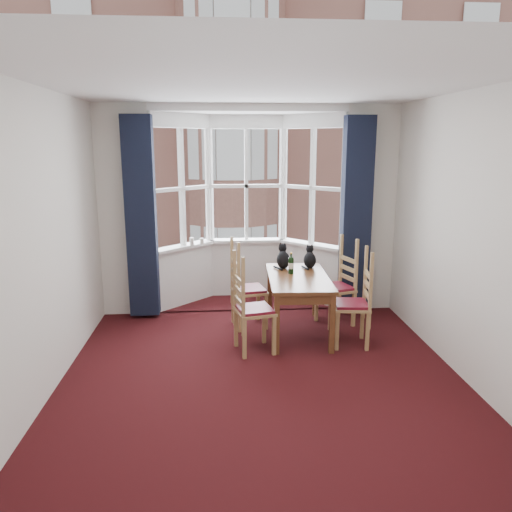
{
  "coord_description": "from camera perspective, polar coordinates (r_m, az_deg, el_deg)",
  "views": [
    {
      "loc": [
        -0.39,
        -4.44,
        2.3
      ],
      "look_at": [
        0.0,
        1.05,
        1.05
      ],
      "focal_mm": 35.0,
      "sensor_mm": 36.0,
      "label": 1
    }
  ],
  "objects": [
    {
      "name": "floor",
      "position": [
        5.02,
        0.85,
        -14.5
      ],
      "size": [
        4.5,
        4.5,
        0.0
      ],
      "primitive_type": "plane",
      "color": "black",
      "rests_on": "ground"
    },
    {
      "name": "chair_right_far",
      "position": [
        6.55,
        9.74,
        -3.61
      ],
      "size": [
        0.51,
        0.52,
        0.92
      ],
      "color": "#A98652",
      "rests_on": "floor"
    },
    {
      "name": "ceiling",
      "position": [
        4.49,
        0.97,
        19.18
      ],
      "size": [
        4.5,
        4.5,
        0.0
      ],
      "primitive_type": "plane",
      "rotation": [
        3.14,
        0.0,
        0.0
      ],
      "color": "white",
      "rests_on": "floor"
    },
    {
      "name": "chair_right_near",
      "position": [
        5.89,
        11.69,
        -5.58
      ],
      "size": [
        0.45,
        0.46,
        0.92
      ],
      "color": "#A98652",
      "rests_on": "floor"
    },
    {
      "name": "dining_table",
      "position": [
        6.08,
        4.86,
        -3.19
      ],
      "size": [
        0.76,
        1.36,
        0.73
      ],
      "color": "brown",
      "rests_on": "floor"
    },
    {
      "name": "chair_left_far",
      "position": [
        6.32,
        -1.59,
        -4.02
      ],
      "size": [
        0.48,
        0.49,
        0.92
      ],
      "color": "#A98652",
      "rests_on": "floor"
    },
    {
      "name": "wall_back_pier_right",
      "position": [
        7.05,
        12.79,
        5.15
      ],
      "size": [
        0.7,
        0.12,
        2.8
      ],
      "primitive_type": "cube",
      "color": "silver",
      "rests_on": "floor"
    },
    {
      "name": "tenement_building",
      "position": [
        18.47,
        -2.96,
        10.61
      ],
      "size": [
        18.4,
        7.8,
        15.2
      ],
      "color": "#985E4E",
      "rests_on": "street"
    },
    {
      "name": "wall_near",
      "position": [
        2.4,
        5.66,
        -9.31
      ],
      "size": [
        4.0,
        0.0,
        4.0
      ],
      "primitive_type": "plane",
      "rotation": [
        -1.57,
        0.0,
        0.0
      ],
      "color": "silver",
      "rests_on": "floor"
    },
    {
      "name": "curtain_left",
      "position": [
        6.66,
        -13.0,
        4.27
      ],
      "size": [
        0.38,
        0.22,
        2.6
      ],
      "primitive_type": "cube",
      "color": "black",
      "rests_on": "floor"
    },
    {
      "name": "wall_left",
      "position": [
        4.81,
        -23.58,
        0.92
      ],
      "size": [
        0.0,
        4.5,
        4.5
      ],
      "primitive_type": "plane",
      "rotation": [
        1.57,
        0.0,
        1.57
      ],
      "color": "silver",
      "rests_on": "floor"
    },
    {
      "name": "curtain_right",
      "position": [
        6.83,
        11.35,
        4.54
      ],
      "size": [
        0.38,
        0.22,
        2.6
      ],
      "primitive_type": "cube",
      "color": "black",
      "rests_on": "floor"
    },
    {
      "name": "cat_left",
      "position": [
        6.42,
        3.13,
        -0.27
      ],
      "size": [
        0.18,
        0.25,
        0.33
      ],
      "color": "black",
      "rests_on": "dining_table"
    },
    {
      "name": "street",
      "position": [
        37.62,
        -3.43,
        0.04
      ],
      "size": [
        80.0,
        80.0,
        0.0
      ],
      "primitive_type": "plane",
      "color": "#333335",
      "rests_on": "ground"
    },
    {
      "name": "wall_back_pier_left",
      "position": [
        6.87,
        -14.7,
        4.85
      ],
      "size": [
        0.7,
        0.12,
        2.8
      ],
      "primitive_type": "cube",
      "color": "silver",
      "rests_on": "floor"
    },
    {
      "name": "cat_right",
      "position": [
        6.46,
        6.17,
        -0.32
      ],
      "size": [
        0.18,
        0.24,
        0.31
      ],
      "color": "black",
      "rests_on": "dining_table"
    },
    {
      "name": "wine_bottle",
      "position": [
        6.14,
        4.02,
        -0.95
      ],
      "size": [
        0.07,
        0.07,
        0.27
      ],
      "color": "black",
      "rests_on": "dining_table"
    },
    {
      "name": "chair_left_near",
      "position": [
        5.57,
        -1.07,
        -6.37
      ],
      "size": [
        0.48,
        0.5,
        0.92
      ],
      "color": "#A98652",
      "rests_on": "floor"
    },
    {
      "name": "candle_short",
      "position": [
        7.21,
        -6.2,
        1.66
      ],
      "size": [
        0.06,
        0.06,
        0.09
      ],
      "primitive_type": "cylinder",
      "color": "white",
      "rests_on": "bay_window"
    },
    {
      "name": "bay_window",
      "position": [
        7.26,
        -1.0,
        5.67
      ],
      "size": [
        2.76,
        0.94,
        2.8
      ],
      "color": "white",
      "rests_on": "floor"
    },
    {
      "name": "candle_tall",
      "position": [
        7.19,
        -7.35,
        1.66
      ],
      "size": [
        0.06,
        0.06,
        0.11
      ],
      "primitive_type": "cylinder",
      "color": "white",
      "rests_on": "bay_window"
    },
    {
      "name": "wall_right",
      "position": [
        5.12,
        23.79,
        1.58
      ],
      "size": [
        0.0,
        4.5,
        4.5
      ],
      "primitive_type": "plane",
      "rotation": [
        1.57,
        0.0,
        -1.57
      ],
      "color": "silver",
      "rests_on": "floor"
    }
  ]
}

